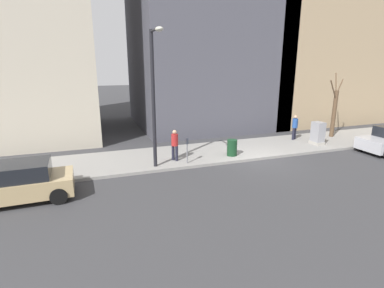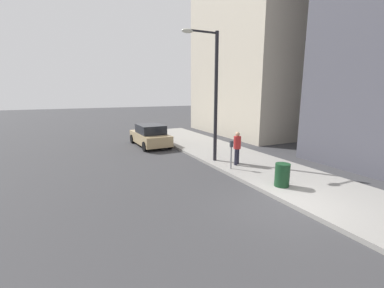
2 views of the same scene
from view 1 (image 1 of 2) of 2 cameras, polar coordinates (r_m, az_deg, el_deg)
name	(u,v)px [view 1 (image 1 of 2)]	position (r m, az deg, el deg)	size (l,w,h in m)	color
ground_plane	(258,161)	(16.85, 12.43, -3.10)	(120.00, 120.00, 0.00)	#38383A
sidewalk	(241,150)	(18.47, 9.23, -1.06)	(4.00, 36.00, 0.15)	gray
parked_car_tan	(16,183)	(13.39, -30.49, -6.45)	(2.02, 4.25, 1.52)	tan
parking_meter	(187,148)	(15.33, -0.94, -0.74)	(0.14, 0.10, 1.35)	slate
utility_box	(318,133)	(20.64, 22.83, 1.87)	(0.83, 0.61, 1.43)	#A8A399
streetlamp	(154,89)	(14.19, -7.22, 10.34)	(1.97, 0.32, 6.50)	black
bare_tree	(334,111)	(23.04, 25.46, 5.71)	(1.32, 1.96, 4.38)	brown
trash_bin	(232,148)	(16.88, 7.63, -0.71)	(0.56, 0.56, 0.90)	#14381E
pedestrian_near_meter	(295,126)	(21.29, 19.00, 3.28)	(0.36, 0.37, 1.66)	#1E1E2D
pedestrian_midblock	(175,143)	(15.78, -3.30, 0.11)	(0.36, 0.36, 1.66)	#1E1E2D
office_tower_left	(300,34)	(32.38, 19.85, 19.10)	(12.74, 12.74, 15.69)	tan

